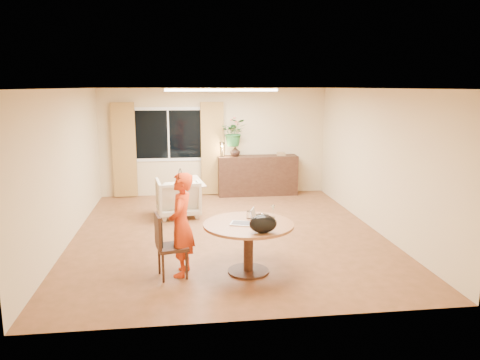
{
  "coord_description": "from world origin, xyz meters",
  "views": [
    {
      "loc": [
        -0.81,
        -8.13,
        2.64
      ],
      "look_at": [
        0.2,
        -0.2,
        1.03
      ],
      "focal_mm": 35.0,
      "sensor_mm": 36.0,
      "label": 1
    }
  ],
  "objects_px": {
    "dining_chair": "(172,245)",
    "child": "(181,224)",
    "dining_table": "(248,234)",
    "sideboard": "(258,175)",
    "armchair": "(178,197)"
  },
  "relations": [
    {
      "from": "dining_table",
      "to": "sideboard",
      "type": "relative_size",
      "value": 0.66
    },
    {
      "from": "dining_table",
      "to": "armchair",
      "type": "xyz_separation_m",
      "value": [
        -1.01,
        3.14,
        -0.18
      ]
    },
    {
      "from": "dining_chair",
      "to": "child",
      "type": "bearing_deg",
      "value": 17.17
    },
    {
      "from": "dining_chair",
      "to": "sideboard",
      "type": "xyz_separation_m",
      "value": [
        2.01,
        4.87,
        0.03
      ]
    },
    {
      "from": "child",
      "to": "armchair",
      "type": "relative_size",
      "value": 1.7
    },
    {
      "from": "dining_chair",
      "to": "sideboard",
      "type": "height_order",
      "value": "sideboard"
    },
    {
      "from": "dining_table",
      "to": "dining_chair",
      "type": "relative_size",
      "value": 1.4
    },
    {
      "from": "dining_chair",
      "to": "armchair",
      "type": "distance_m",
      "value": 3.16
    },
    {
      "from": "dining_chair",
      "to": "sideboard",
      "type": "distance_m",
      "value": 5.27
    },
    {
      "from": "dining_chair",
      "to": "armchair",
      "type": "xyz_separation_m",
      "value": [
        0.07,
        3.16,
        -0.07
      ]
    },
    {
      "from": "child",
      "to": "sideboard",
      "type": "relative_size",
      "value": 0.76
    },
    {
      "from": "child",
      "to": "armchair",
      "type": "height_order",
      "value": "child"
    },
    {
      "from": "dining_table",
      "to": "child",
      "type": "height_order",
      "value": "child"
    },
    {
      "from": "dining_chair",
      "to": "child",
      "type": "xyz_separation_m",
      "value": [
        0.13,
        0.07,
        0.28
      ]
    },
    {
      "from": "dining_table",
      "to": "dining_chair",
      "type": "height_order",
      "value": "dining_chair"
    }
  ]
}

